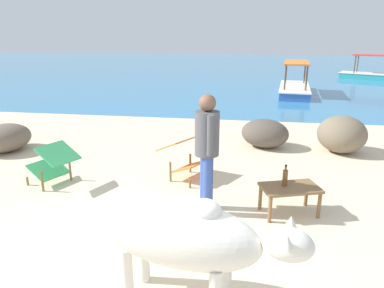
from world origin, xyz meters
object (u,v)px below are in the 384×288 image
at_px(low_bench_table, 290,191).
at_px(person_standing, 207,145).
at_px(deck_chair_far, 53,162).
at_px(boat_blue, 295,87).
at_px(bottle, 285,177).
at_px(boat_teal, 377,74).
at_px(deck_chair_near, 183,156).
at_px(cow, 181,235).

relative_size(low_bench_table, person_standing, 0.53).
height_order(deck_chair_far, boat_blue, boat_blue).
xyz_separation_m(low_bench_table, bottle, (-0.08, 0.02, 0.18)).
distance_m(person_standing, boat_blue, 10.75).
bearing_deg(boat_blue, boat_teal, 144.72).
xyz_separation_m(bottle, boat_blue, (1.35, 10.34, -0.27)).
relative_size(low_bench_table, deck_chair_near, 0.93).
xyz_separation_m(deck_chair_near, boat_blue, (2.91, 9.34, -0.13)).
height_order(deck_chair_far, person_standing, person_standing).
xyz_separation_m(cow, person_standing, (0.01, 1.77, 0.24)).
xyz_separation_m(bottle, deck_chair_near, (-1.56, 1.00, -0.13)).
bearing_deg(deck_chair_far, deck_chair_near, -137.42).
relative_size(bottle, boat_blue, 0.08).
distance_m(bottle, deck_chair_near, 1.86).
bearing_deg(low_bench_table, boat_blue, 64.75).
bearing_deg(deck_chair_far, boat_teal, -97.21).
distance_m(boat_blue, boat_teal, 7.38).
distance_m(person_standing, boat_teal, 17.57).
bearing_deg(bottle, boat_blue, 82.57).
bearing_deg(deck_chair_near, low_bench_table, -2.11).
xyz_separation_m(person_standing, boat_teal, (7.29, 15.97, -0.70)).
relative_size(cow, deck_chair_far, 2.09).
distance_m(deck_chair_far, boat_teal, 18.32).
bearing_deg(low_bench_table, boat_teal, 50.51).
xyz_separation_m(deck_chair_far, boat_blue, (4.89, 9.97, -0.13)).
bearing_deg(cow, low_bench_table, 70.89).
height_order(bottle, deck_chair_far, bottle).
xyz_separation_m(bottle, boat_teal, (6.25, 15.86, -0.27)).
relative_size(low_bench_table, boat_blue, 0.23).
bearing_deg(deck_chair_near, deck_chair_far, -132.71).
xyz_separation_m(bottle, person_standing, (-1.04, -0.11, 0.43)).
xyz_separation_m(low_bench_table, deck_chair_far, (-3.62, 0.40, 0.05)).
bearing_deg(person_standing, boat_blue, 59.06).
height_order(low_bench_table, deck_chair_far, deck_chair_far).
xyz_separation_m(low_bench_table, person_standing, (-1.11, -0.09, 0.61)).
distance_m(low_bench_table, boat_blue, 10.44).
bearing_deg(bottle, deck_chair_near, 147.32).
distance_m(bottle, boat_blue, 10.43).
bearing_deg(person_standing, cow, -108.50).
relative_size(cow, bottle, 6.49).
height_order(cow, deck_chair_near, cow).
distance_m(deck_chair_near, person_standing, 1.35).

